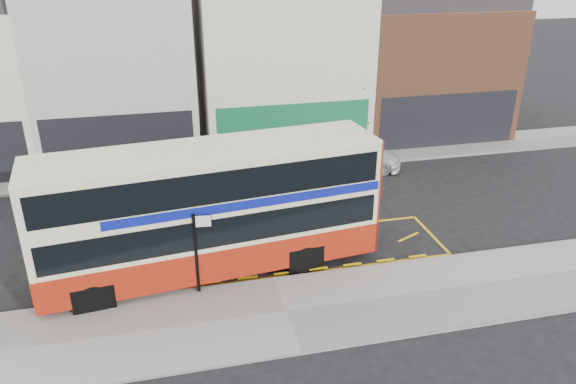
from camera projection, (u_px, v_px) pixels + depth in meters
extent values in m
plane|color=black|center=(272.00, 276.00, 20.17)|extent=(120.00, 120.00, 0.00)
cube|color=gray|center=(286.00, 313.00, 18.10)|extent=(40.00, 4.00, 0.15)
cube|color=gray|center=(274.00, 280.00, 19.81)|extent=(40.00, 0.15, 0.15)
cube|color=gray|center=(230.00, 165.00, 29.90)|extent=(50.00, 3.00, 0.15)
cube|color=beige|center=(116.00, 71.00, 30.48)|extent=(8.00, 8.00, 9.00)
cube|color=black|center=(120.00, 146.00, 28.15)|extent=(7.36, 0.06, 3.20)
cube|color=black|center=(121.00, 149.00, 28.25)|extent=(5.60, 0.04, 2.00)
cube|color=silver|center=(278.00, 68.00, 32.45)|extent=(9.00, 8.00, 8.50)
cube|color=#12683B|center=(294.00, 133.00, 30.01)|extent=(8.28, 0.06, 3.20)
cube|color=black|center=(294.00, 136.00, 30.11)|extent=(6.30, 0.04, 2.00)
cube|color=#97593C|center=(421.00, 69.00, 34.51)|extent=(9.00, 8.00, 7.50)
cube|color=black|center=(448.00, 121.00, 31.87)|extent=(8.28, 0.06, 3.20)
cube|color=black|center=(447.00, 125.00, 31.97)|extent=(6.30, 0.04, 2.00)
cube|color=beige|center=(210.00, 208.00, 19.51)|extent=(12.05, 4.03, 4.35)
cube|color=#9D1E0C|center=(213.00, 247.00, 20.16)|extent=(12.09, 4.08, 1.18)
cube|color=#9D1E0C|center=(362.00, 185.00, 21.32)|extent=(0.37, 2.71, 4.35)
cube|color=black|center=(211.00, 215.00, 19.63)|extent=(11.58, 4.04, 1.02)
cube|color=black|center=(208.00, 173.00, 18.96)|extent=(11.58, 4.04, 1.07)
cube|color=#0C178C|center=(239.00, 189.00, 19.60)|extent=(9.71, 3.81, 0.32)
cube|color=black|center=(30.00, 251.00, 17.93)|extent=(0.34, 2.46, 1.72)
cube|color=black|center=(19.00, 197.00, 17.15)|extent=(0.34, 2.46, 1.07)
cube|color=black|center=(24.00, 222.00, 17.51)|extent=(0.27, 1.87, 0.38)
cube|color=beige|center=(206.00, 150.00, 18.63)|extent=(12.03, 3.93, 0.13)
cylinder|color=black|center=(94.00, 299.00, 18.00)|extent=(1.10, 0.42, 1.07)
cylinder|color=black|center=(91.00, 261.00, 20.10)|extent=(1.10, 0.42, 1.07)
cylinder|color=black|center=(306.00, 259.00, 20.25)|extent=(1.10, 0.42, 1.07)
cylinder|color=black|center=(283.00, 229.00, 22.34)|extent=(1.10, 0.42, 1.07)
cube|color=black|center=(196.00, 253.00, 18.47)|extent=(0.11, 0.11, 2.95)
cube|color=white|center=(203.00, 221.00, 18.02)|extent=(0.53, 0.10, 0.43)
cube|color=white|center=(196.00, 242.00, 18.36)|extent=(0.35, 0.07, 0.49)
imported|color=#9E9EA3|center=(82.00, 181.00, 26.23)|extent=(4.52, 2.70, 1.44)
imported|color=#424349|center=(272.00, 163.00, 28.54)|extent=(4.13, 2.40, 1.29)
imported|color=white|center=(353.00, 155.00, 29.37)|extent=(5.36, 3.50, 1.44)
cylinder|color=#2F2215|center=(360.00, 135.00, 31.84)|extent=(0.24, 0.24, 1.81)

